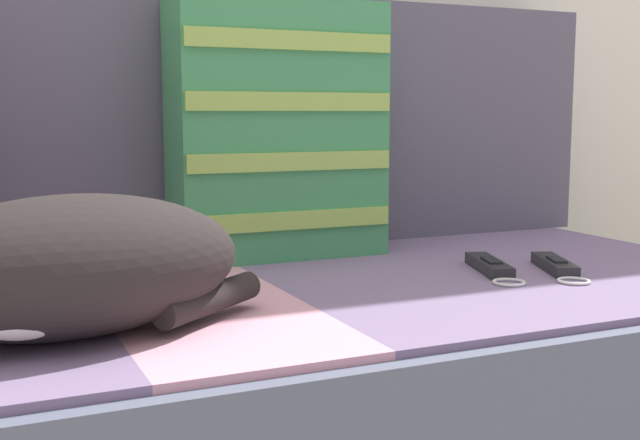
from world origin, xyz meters
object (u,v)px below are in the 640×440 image
object	(u,v)px
sleeping_cat	(57,271)
game_remote_far	(556,266)
throw_pillow_striped	(278,131)
game_remote_near	(490,267)
couch	(186,424)

from	to	relation	value
sleeping_cat	game_remote_far	bearing A→B (deg)	5.50
throw_pillow_striped	game_remote_far	xyz separation A→B (m)	(0.35, -0.31, -0.21)
game_remote_near	sleeping_cat	bearing A→B (deg)	-170.45
sleeping_cat	game_remote_far	xyz separation A→B (m)	(0.76, 0.07, -0.07)
couch	throw_pillow_striped	bearing A→B (deg)	41.53
couch	game_remote_near	xyz separation A→B (m)	(0.48, -0.07, 0.21)
couch	game_remote_near	bearing A→B (deg)	-8.65
throw_pillow_striped	sleeping_cat	distance (m)	0.58
sleeping_cat	throw_pillow_striped	bearing A→B (deg)	42.90
game_remote_far	couch	bearing A→B (deg)	169.09
throw_pillow_striped	game_remote_far	distance (m)	0.51
couch	sleeping_cat	xyz separation A→B (m)	(-0.19, -0.18, 0.28)
game_remote_near	game_remote_far	bearing A→B (deg)	-21.31
game_remote_far	game_remote_near	bearing A→B (deg)	158.69
couch	game_remote_far	distance (m)	0.62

